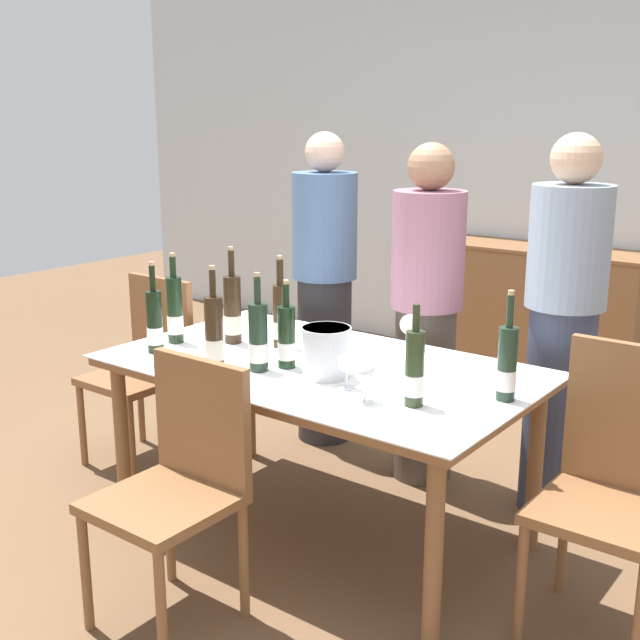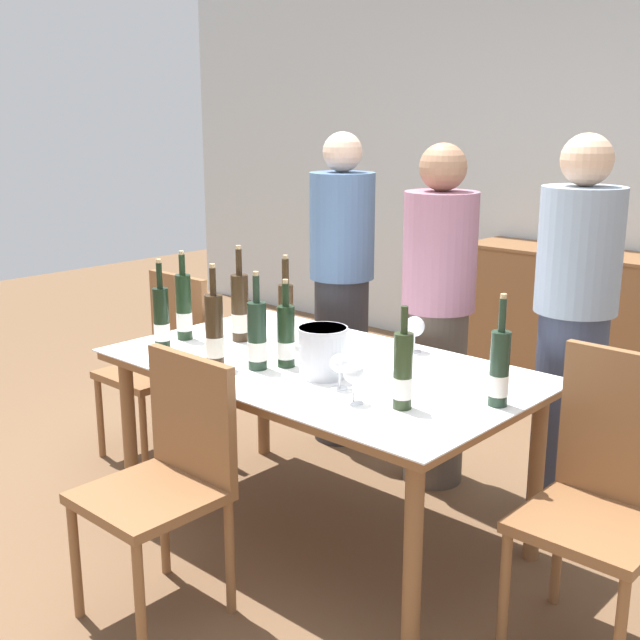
{
  "view_description": "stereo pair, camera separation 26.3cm",
  "coord_description": "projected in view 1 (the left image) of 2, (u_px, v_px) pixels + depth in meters",
  "views": [
    {
      "loc": [
        1.83,
        -2.4,
        1.68
      ],
      "look_at": [
        0.0,
        0.0,
        0.91
      ],
      "focal_mm": 45.0,
      "sensor_mm": 36.0,
      "label": 1
    },
    {
      "loc": [
        2.03,
        -2.24,
        1.68
      ],
      "look_at": [
        0.0,
        0.0,
        0.91
      ],
      "focal_mm": 45.0,
      "sensor_mm": 36.0,
      "label": 2
    }
  ],
  "objects": [
    {
      "name": "chair_near_front",
      "position": [
        180.0,
        474.0,
        2.68
      ],
      "size": [
        0.42,
        0.42,
        0.89
      ],
      "color": "brown",
      "rests_on": "ground_plane"
    },
    {
      "name": "sideboard_cabinet",
      "position": [
        538.0,
        312.0,
        5.24
      ],
      "size": [
        1.38,
        0.46,
        0.86
      ],
      "color": "brown",
      "rests_on": "ground_plane"
    },
    {
      "name": "back_wall",
      "position": [
        583.0,
        160.0,
        5.16
      ],
      "size": [
        8.0,
        0.1,
        2.8
      ],
      "color": "silver",
      "rests_on": "ground_plane"
    },
    {
      "name": "ground_plane",
      "position": [
        320.0,
        530.0,
        3.34
      ],
      "size": [
        12.0,
        12.0,
        0.0
      ],
      "primitive_type": "plane",
      "color": "brown"
    },
    {
      "name": "wine_bottle_1",
      "position": [
        287.0,
        338.0,
        3.1
      ],
      "size": [
        0.07,
        0.07,
        0.35
      ],
      "color": "black",
      "rests_on": "dining_table"
    },
    {
      "name": "wine_glass_0",
      "position": [
        365.0,
        374.0,
        2.72
      ],
      "size": [
        0.07,
        0.07,
        0.14
      ],
      "color": "white",
      "rests_on": "dining_table"
    },
    {
      "name": "wine_bottle_2",
      "position": [
        415.0,
        370.0,
        2.68
      ],
      "size": [
        0.07,
        0.07,
        0.35
      ],
      "color": "#28381E",
      "rests_on": "dining_table"
    },
    {
      "name": "wine_bottle_8",
      "position": [
        280.0,
        316.0,
        3.37
      ],
      "size": [
        0.06,
        0.06,
        0.39
      ],
      "color": "#332314",
      "rests_on": "dining_table"
    },
    {
      "name": "wine_bottle_3",
      "position": [
        258.0,
        339.0,
        3.05
      ],
      "size": [
        0.08,
        0.08,
        0.38
      ],
      "color": "#1E3323",
      "rests_on": "dining_table"
    },
    {
      "name": "wine_glass_1",
      "position": [
        347.0,
        364.0,
        2.86
      ],
      "size": [
        0.07,
        0.07,
        0.13
      ],
      "color": "white",
      "rests_on": "dining_table"
    },
    {
      "name": "person_host",
      "position": [
        325.0,
        291.0,
        4.13
      ],
      "size": [
        0.33,
        0.33,
        1.6
      ],
      "color": "#2D2D33",
      "rests_on": "ground_plane"
    },
    {
      "name": "ice_bucket",
      "position": [
        326.0,
        350.0,
        2.99
      ],
      "size": [
        0.19,
        0.19,
        0.19
      ],
      "color": "silver",
      "rests_on": "dining_table"
    },
    {
      "name": "person_guest_right",
      "position": [
        563.0,
        330.0,
        3.34
      ],
      "size": [
        0.33,
        0.33,
        1.62
      ],
      "color": "#383F56",
      "rests_on": "ground_plane"
    },
    {
      "name": "wine_bottle_0",
      "position": [
        214.0,
        335.0,
        3.07
      ],
      "size": [
        0.07,
        0.07,
        0.41
      ],
      "color": "#332314",
      "rests_on": "dining_table"
    },
    {
      "name": "wine_bottle_7",
      "position": [
        155.0,
        323.0,
        3.29
      ],
      "size": [
        0.07,
        0.07,
        0.38
      ],
      "color": "black",
      "rests_on": "dining_table"
    },
    {
      "name": "wine_bottle_6",
      "position": [
        233.0,
        311.0,
        3.43
      ],
      "size": [
        0.08,
        0.08,
        0.42
      ],
      "color": "#332314",
      "rests_on": "dining_table"
    },
    {
      "name": "wine_bottle_4",
      "position": [
        175.0,
        311.0,
        3.44
      ],
      "size": [
        0.07,
        0.07,
        0.39
      ],
      "color": "black",
      "rests_on": "dining_table"
    },
    {
      "name": "person_guest_left",
      "position": [
        426.0,
        317.0,
        3.68
      ],
      "size": [
        0.33,
        0.33,
        1.57
      ],
      "color": "#51473D",
      "rests_on": "ground_plane"
    },
    {
      "name": "dining_table",
      "position": [
        320.0,
        380.0,
        3.18
      ],
      "size": [
        1.69,
        0.99,
        0.73
      ],
      "color": "brown",
      "rests_on": "ground_plane"
    },
    {
      "name": "wine_bottle_5",
      "position": [
        507.0,
        365.0,
        2.73
      ],
      "size": [
        0.07,
        0.07,
        0.39
      ],
      "color": "#1E3323",
      "rests_on": "dining_table"
    },
    {
      "name": "chair_right_end",
      "position": [
        616.0,
        475.0,
        2.61
      ],
      "size": [
        0.42,
        0.42,
        0.96
      ],
      "color": "brown",
      "rests_on": "ground_plane"
    },
    {
      "name": "chair_left_end",
      "position": [
        147.0,
        358.0,
        3.95
      ],
      "size": [
        0.42,
        0.42,
        0.91
      ],
      "color": "brown",
      "rests_on": "ground_plane"
    },
    {
      "name": "wine_glass_2",
      "position": [
        410.0,
        325.0,
        3.34
      ],
      "size": [
        0.08,
        0.08,
        0.15
      ],
      "color": "white",
      "rests_on": "dining_table"
    }
  ]
}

